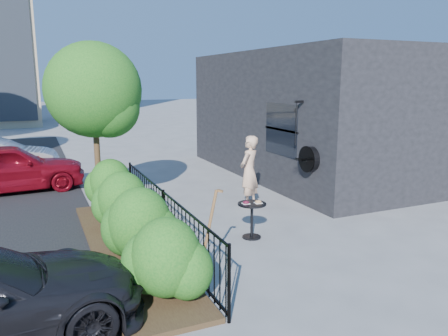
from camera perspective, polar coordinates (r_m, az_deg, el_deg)
name	(u,v)px	position (r m, az deg, el deg)	size (l,w,h in m)	color
ground	(235,234)	(9.12, 1.44, -8.62)	(120.00, 120.00, 0.00)	gray
shop_building	(325,113)	(15.33, 13.06, 6.96)	(6.22, 9.00, 4.00)	black
fence	(164,217)	(8.44, -7.85, -6.38)	(0.05, 6.05, 1.10)	black
planting_bed	(128,249)	(8.47, -12.38, -10.24)	(1.30, 6.00, 0.08)	#382616
shrubs	(131,213)	(8.36, -12.04, -5.71)	(1.10, 5.60, 1.24)	#145A19
patio_tree	(97,96)	(10.60, -16.26, 9.03)	(2.20, 2.20, 3.94)	#3F2B19
cafe_table	(252,214)	(8.78, 3.66, -6.01)	(0.57, 0.57, 0.77)	black
woman	(249,171)	(10.85, 3.30, -0.44)	(0.65, 0.43, 1.79)	#DBAF8E
shovel	(206,239)	(7.06, -2.32, -9.20)	(0.49, 0.19, 1.46)	brown
car_red	(8,168)	(13.68, -26.40, 0.02)	(1.64, 4.08, 1.39)	maroon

